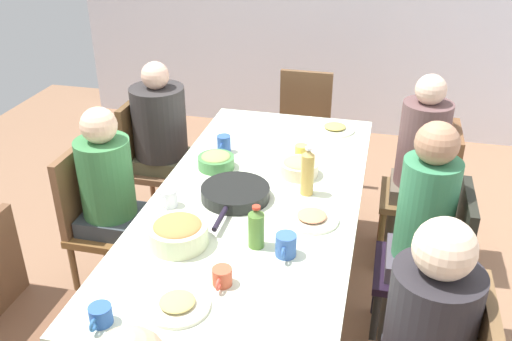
# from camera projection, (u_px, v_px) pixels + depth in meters

# --- Properties ---
(ground_plane) EXTENTS (6.35, 6.35, 0.00)m
(ground_plane) POSITION_uv_depth(u_px,v_px,m) (256.00, 315.00, 3.13)
(ground_plane) COLOR #886248
(dining_table) EXTENTS (2.19, 1.00, 0.75)m
(dining_table) POSITION_uv_depth(u_px,v_px,m) (256.00, 210.00, 2.81)
(dining_table) COLOR silver
(dining_table) RESTS_ON ground_plane
(person_0) EXTENTS (0.31, 0.31, 1.20)m
(person_0) POSITION_uv_depth(u_px,v_px,m) (425.00, 334.00, 2.00)
(person_0) COLOR #494339
(person_0) RESTS_ON ground_plane
(chair_1) EXTENTS (0.40, 0.40, 0.90)m
(chair_1) POSITION_uv_depth(u_px,v_px,m) (19.00, 305.00, 2.44)
(chair_1) COLOR brown
(chair_1) RESTS_ON ground_plane
(chair_2) EXTENTS (0.40, 0.40, 0.90)m
(chair_2) POSITION_uv_depth(u_px,v_px,m) (303.00, 127.00, 4.15)
(chair_2) COLOR brown
(chair_2) RESTS_ON ground_plane
(chair_3) EXTENTS (0.40, 0.40, 0.90)m
(chair_3) POSITION_uv_depth(u_px,v_px,m) (435.00, 263.00, 2.70)
(chair_3) COLOR black
(chair_3) RESTS_ON ground_plane
(person_3) EXTENTS (0.30, 0.30, 1.23)m
(person_3) POSITION_uv_depth(u_px,v_px,m) (421.00, 223.00, 2.62)
(person_3) COLOR #42403B
(person_3) RESTS_ON ground_plane
(chair_4) EXTENTS (0.40, 0.40, 0.90)m
(chair_4) POSITION_uv_depth(u_px,v_px,m) (151.00, 158.00, 3.69)
(chair_4) COLOR brown
(chair_4) RESTS_ON ground_plane
(person_4) EXTENTS (0.34, 0.34, 1.17)m
(person_4) POSITION_uv_depth(u_px,v_px,m) (161.00, 132.00, 3.58)
(person_4) COLOR brown
(person_4) RESTS_ON ground_plane
(chair_5) EXTENTS (0.40, 0.40, 0.90)m
(chair_5) POSITION_uv_depth(u_px,v_px,m) (430.00, 189.00, 3.33)
(chair_5) COLOR brown
(chair_5) RESTS_ON ground_plane
(person_5) EXTENTS (0.30, 0.30, 1.21)m
(person_5) POSITION_uv_depth(u_px,v_px,m) (418.00, 158.00, 3.26)
(person_5) COLOR #4F4D41
(person_5) RESTS_ON ground_plane
(chair_6) EXTENTS (0.40, 0.40, 0.90)m
(chair_6) POSITION_uv_depth(u_px,v_px,m) (98.00, 217.00, 3.07)
(chair_6) COLOR brown
(chair_6) RESTS_ON ground_plane
(person_6) EXTENTS (0.30, 0.30, 1.15)m
(person_6) POSITION_uv_depth(u_px,v_px,m) (110.00, 191.00, 2.97)
(person_6) COLOR #493E3B
(person_6) RESTS_ON ground_plane
(plate_0) EXTENTS (0.24, 0.24, 0.04)m
(plate_0) POSITION_uv_depth(u_px,v_px,m) (177.00, 304.00, 2.07)
(plate_0) COLOR silver
(plate_0) RESTS_ON dining_table
(plate_1) EXTENTS (0.24, 0.24, 0.04)m
(plate_1) POSITION_uv_depth(u_px,v_px,m) (335.00, 128.00, 3.48)
(plate_1) COLOR silver
(plate_1) RESTS_ON dining_table
(plate_2) EXTENTS (0.25, 0.25, 0.04)m
(plate_2) POSITION_uv_depth(u_px,v_px,m) (312.00, 218.00, 2.58)
(plate_2) COLOR silver
(plate_2) RESTS_ON dining_table
(bowl_0) EXTENTS (0.20, 0.20, 0.09)m
(bowl_0) POSITION_uv_depth(u_px,v_px,m) (216.00, 161.00, 3.03)
(bowl_0) COLOR #458445
(bowl_0) RESTS_ON dining_table
(bowl_1) EXTENTS (0.26, 0.26, 0.11)m
(bowl_1) POSITION_uv_depth(u_px,v_px,m) (178.00, 233.00, 2.40)
(bowl_1) COLOR beige
(bowl_1) RESTS_ON dining_table
(bowl_2) EXTENTS (0.20, 0.20, 0.09)m
(bowl_2) POSITION_uv_depth(u_px,v_px,m) (299.00, 167.00, 2.96)
(bowl_2) COLOR beige
(bowl_2) RESTS_ON dining_table
(serving_pan) EXTENTS (0.52, 0.34, 0.06)m
(serving_pan) POSITION_uv_depth(u_px,v_px,m) (235.00, 193.00, 2.75)
(serving_pan) COLOR black
(serving_pan) RESTS_ON dining_table
(cup_0) EXTENTS (0.12, 0.09, 0.10)m
(cup_0) POSITION_uv_depth(u_px,v_px,m) (286.00, 245.00, 2.33)
(cup_0) COLOR #355DA5
(cup_0) RESTS_ON dining_table
(cup_1) EXTENTS (0.12, 0.08, 0.09)m
(cup_1) POSITION_uv_depth(u_px,v_px,m) (168.00, 198.00, 2.68)
(cup_1) COLOR white
(cup_1) RESTS_ON dining_table
(cup_2) EXTENTS (0.11, 0.08, 0.10)m
(cup_2) POSITION_uv_depth(u_px,v_px,m) (224.00, 144.00, 3.20)
(cup_2) COLOR #2E53A0
(cup_2) RESTS_ON dining_table
(cup_3) EXTENTS (0.12, 0.08, 0.07)m
(cup_3) POSITION_uv_depth(u_px,v_px,m) (100.00, 315.00, 1.98)
(cup_3) COLOR #2C55A3
(cup_3) RESTS_ON dining_table
(cup_4) EXTENTS (0.11, 0.08, 0.07)m
(cup_4) POSITION_uv_depth(u_px,v_px,m) (222.00, 277.00, 2.17)
(cup_4) COLOR #C15135
(cup_4) RESTS_ON dining_table
(cup_5) EXTENTS (0.11, 0.07, 0.10)m
(cup_5) POSITION_uv_depth(u_px,v_px,m) (301.00, 154.00, 3.09)
(cup_5) COLOR #E8CE54
(cup_5) RESTS_ON dining_table
(bottle_0) EXTENTS (0.06, 0.06, 0.25)m
(bottle_0) POSITION_uv_depth(u_px,v_px,m) (307.00, 172.00, 2.75)
(bottle_0) COLOR gold
(bottle_0) RESTS_ON dining_table
(bottle_1) EXTENTS (0.07, 0.07, 0.20)m
(bottle_1) POSITION_uv_depth(u_px,v_px,m) (256.00, 228.00, 2.37)
(bottle_1) COLOR #4F7C2F
(bottle_1) RESTS_ON dining_table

